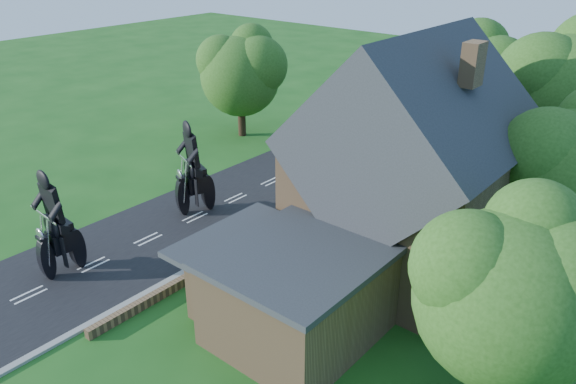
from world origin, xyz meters
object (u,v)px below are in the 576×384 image
Objects in this scene: garden_wall at (282,225)px; motorcycle_lead at (63,258)px; house at (410,174)px; annex at (296,293)px; motorcycle_follow at (196,198)px.

motorcycle_lead is (-4.74, -9.11, 0.53)m from garden_wall.
annex is at bearing -95.24° from house.
house is 6.54× the size of motorcycle_lead.
motorcycle_lead is at bearing -162.19° from annex.
motorcycle_lead is 7.66m from motorcycle_follow.
house is (6.19, 1.00, 4.14)m from garden_wall.
motorcycle_follow is at bearing -163.16° from garden_wall.
house reaches higher than motorcycle_follow.
garden_wall is 3.12× the size of annex.
motorcycle_follow is (-10.36, 4.35, -1.01)m from annex.
motorcycle_lead is (-10.30, -3.31, -1.04)m from annex.
house reaches higher than motorcycle_lead.
house reaches higher than annex.
motorcycle_lead is at bearing -117.46° from garden_wall.
motorcycle_follow reaches higher than motorcycle_lead.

